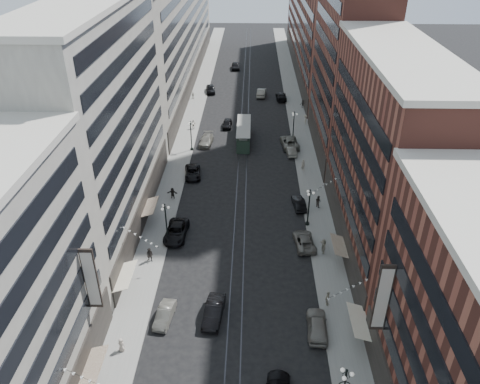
# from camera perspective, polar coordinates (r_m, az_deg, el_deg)

# --- Properties ---
(ground) EXTENTS (220.00, 220.00, 0.00)m
(ground) POSITION_cam_1_polar(r_m,az_deg,el_deg) (88.46, 0.45, 6.41)
(ground) COLOR black
(ground) RESTS_ON ground
(sidewalk_west) EXTENTS (4.00, 180.00, 0.15)m
(sidewalk_west) POSITION_cam_1_polar(r_m,az_deg,el_deg) (98.41, -5.92, 8.89)
(sidewalk_west) COLOR gray
(sidewalk_west) RESTS_ON ground
(sidewalk_east) EXTENTS (4.00, 180.00, 0.15)m
(sidewalk_east) POSITION_cam_1_polar(r_m,az_deg,el_deg) (98.09, 7.08, 8.74)
(sidewalk_east) COLOR gray
(sidewalk_east) RESTS_ON ground
(rail_west) EXTENTS (0.12, 180.00, 0.02)m
(rail_west) POSITION_cam_1_polar(r_m,az_deg,el_deg) (97.67, 0.15, 8.84)
(rail_west) COLOR #2D2D33
(rail_west) RESTS_ON ground
(rail_east) EXTENTS (0.12, 180.00, 0.02)m
(rail_east) POSITION_cam_1_polar(r_m,az_deg,el_deg) (97.65, 0.99, 8.83)
(rail_east) COLOR #2D2D33
(rail_east) RESTS_ON ground
(building_west_mid) EXTENTS (8.00, 36.00, 28.00)m
(building_west_mid) POSITION_cam_1_polar(r_m,az_deg,el_deg) (60.96, -16.36, 7.88)
(building_west_mid) COLOR #A29E90
(building_west_mid) RESTS_ON ground
(building_west_far) EXTENTS (8.00, 90.00, 26.00)m
(building_west_far) POSITION_cam_1_polar(r_m,az_deg,el_deg) (120.35, -7.76, 19.25)
(building_west_far) COLOR #A29E90
(building_west_far) RESTS_ON ground
(building_east_mid) EXTENTS (8.00, 30.00, 24.00)m
(building_east_mid) POSITION_cam_1_polar(r_m,az_deg,el_deg) (56.57, 17.36, 3.67)
(building_east_mid) COLOR brown
(building_east_mid) RESTS_ON ground
(building_east_tower) EXTENTS (8.00, 26.00, 42.00)m
(building_east_tower) POSITION_cam_1_polar(r_m,az_deg,el_deg) (79.67, 13.48, 18.79)
(building_east_tower) COLOR brown
(building_east_tower) RESTS_ON ground
(building_east_far) EXTENTS (8.00, 72.00, 24.00)m
(building_east_far) POSITION_cam_1_polar(r_m,az_deg,el_deg) (128.90, 8.94, 19.46)
(building_east_far) COLOR brown
(building_east_far) RESTS_ON ground
(lamppost_sw_far) EXTENTS (1.03, 1.14, 5.52)m
(lamppost_sw_far) POSITION_cam_1_polar(r_m,az_deg,el_deg) (59.88, -9.00, -3.52)
(lamppost_sw_far) COLOR black
(lamppost_sw_far) RESTS_ON sidewalk_west
(lamppost_sw_mid) EXTENTS (1.03, 1.14, 5.52)m
(lamppost_sw_mid) POSITION_cam_1_polar(r_m,az_deg,el_deg) (83.30, -5.99, 6.97)
(lamppost_sw_mid) COLOR black
(lamppost_sw_mid) RESTS_ON sidewalk_west
(lamppost_se_far) EXTENTS (1.03, 1.14, 5.52)m
(lamppost_se_far) POSITION_cam_1_polar(r_m,az_deg,el_deg) (62.75, 8.39, -1.72)
(lamppost_se_far) COLOR black
(lamppost_se_far) RESTS_ON sidewalk_east
(lamppost_se_mid) EXTENTS (1.03, 1.14, 5.52)m
(lamppost_se_mid) POSITION_cam_1_polar(r_m,az_deg,el_deg) (87.56, 6.55, 8.15)
(lamppost_se_mid) COLOR black
(lamppost_se_mid) RESTS_ON sidewalk_east
(streetcar) EXTENTS (2.50, 11.31, 3.13)m
(streetcar) POSITION_cam_1_polar(r_m,az_deg,el_deg) (87.25, 0.45, 7.09)
(streetcar) COLOR #24392C
(streetcar) RESTS_ON ground
(car_1) EXTENTS (2.00, 4.36, 1.39)m
(car_1) POSITION_cam_1_polar(r_m,az_deg,el_deg) (50.74, -9.17, -14.53)
(car_1) COLOR #646259
(car_1) RESTS_ON ground
(car_2) EXTENTS (2.99, 5.95, 1.62)m
(car_2) POSITION_cam_1_polar(r_m,az_deg,el_deg) (61.80, -7.78, -4.79)
(car_2) COLOR black
(car_2) RESTS_ON ground
(car_4) EXTENTS (2.27, 5.10, 1.70)m
(car_4) POSITION_cam_1_polar(r_m,az_deg,el_deg) (49.52, 9.40, -15.72)
(car_4) COLOR slate
(car_4) RESTS_ON ground
(car_5) EXTENTS (2.30, 5.26, 1.68)m
(car_5) POSITION_cam_1_polar(r_m,az_deg,el_deg) (50.30, -3.22, -14.36)
(car_5) COLOR black
(car_5) RESTS_ON ground
(pedestrian_1) EXTENTS (0.84, 0.65, 1.53)m
(pedestrian_1) POSITION_cam_1_polar(r_m,az_deg,el_deg) (48.51, -14.28, -17.60)
(pedestrian_1) COLOR #B2A494
(pedestrian_1) RESTS_ON sidewalk_west
(pedestrian_2) EXTENTS (1.00, 0.70, 1.88)m
(pedestrian_2) POSITION_cam_1_polar(r_m,az_deg,el_deg) (57.89, -10.93, -7.55)
(pedestrian_2) COLOR black
(pedestrian_2) RESTS_ON sidewalk_west
(pedestrian_4) EXTENTS (0.79, 1.13, 1.76)m
(pedestrian_4) POSITION_cam_1_polar(r_m,az_deg,el_deg) (52.20, 10.62, -12.63)
(pedestrian_4) COLOR #BBB49B
(pedestrian_4) RESTS_ON sidewalk_east
(car_7) EXTENTS (3.03, 5.50, 1.46)m
(car_7) POSITION_cam_1_polar(r_m,az_deg,el_deg) (75.67, -5.80, 2.41)
(car_7) COLOR black
(car_7) RESTS_ON ground
(car_8) EXTENTS (2.66, 5.59, 1.57)m
(car_8) POSITION_cam_1_polar(r_m,az_deg,el_deg) (86.52, -4.13, 6.32)
(car_8) COLOR slate
(car_8) RESTS_ON ground
(car_9) EXTENTS (2.69, 5.25, 1.71)m
(car_9) POSITION_cam_1_polar(r_m,az_deg,el_deg) (113.55, -3.62, 12.41)
(car_9) COLOR black
(car_9) RESTS_ON ground
(car_10) EXTENTS (2.01, 4.47, 1.43)m
(car_10) POSITION_cam_1_polar(r_m,az_deg,el_deg) (67.74, 7.19, -1.35)
(car_10) COLOR black
(car_10) RESTS_ON ground
(car_11) EXTENTS (3.48, 6.53, 1.75)m
(car_11) POSITION_cam_1_polar(r_m,az_deg,el_deg) (85.86, 6.06, 6.09)
(car_11) COLOR slate
(car_11) RESTS_ON ground
(car_12) EXTENTS (2.44, 5.66, 1.62)m
(car_12) POSITION_cam_1_polar(r_m,az_deg,el_deg) (109.15, 5.04, 11.57)
(car_12) COLOR black
(car_12) RESTS_ON ground
(car_13) EXTENTS (1.88, 4.40, 1.48)m
(car_13) POSITION_cam_1_polar(r_m,az_deg,el_deg) (93.72, -1.57, 8.34)
(car_13) COLOR black
(car_13) RESTS_ON ground
(car_14) EXTENTS (2.35, 5.52, 1.77)m
(car_14) POSITION_cam_1_polar(r_m,az_deg,el_deg) (111.03, 2.63, 12.03)
(car_14) COLOR gray
(car_14) RESTS_ON ground
(pedestrian_5) EXTENTS (1.62, 0.61, 1.71)m
(pedestrian_5) POSITION_cam_1_polar(r_m,az_deg,el_deg) (69.76, -8.23, -0.13)
(pedestrian_5) COLOR black
(pedestrian_5) RESTS_ON sidewalk_west
(pedestrian_6) EXTENTS (1.12, 0.75, 1.76)m
(pedestrian_6) POSITION_cam_1_polar(r_m,az_deg,el_deg) (93.04, -5.70, 8.22)
(pedestrian_6) COLOR beige
(pedestrian_6) RESTS_ON sidewalk_west
(pedestrian_7) EXTENTS (0.92, 0.99, 1.81)m
(pedestrian_7) POSITION_cam_1_polar(r_m,az_deg,el_deg) (67.91, 9.51, -1.12)
(pedestrian_7) COLOR black
(pedestrian_7) RESTS_ON sidewalk_east
(pedestrian_8) EXTENTS (0.73, 0.54, 1.85)m
(pedestrian_8) POSITION_cam_1_polar(r_m,az_deg,el_deg) (77.56, 7.69, 3.32)
(pedestrian_8) COLOR #A29786
(pedestrian_8) RESTS_ON sidewalk_east
(pedestrian_9) EXTENTS (1.19, 0.58, 1.77)m
(pedestrian_9) POSITION_cam_1_polar(r_m,az_deg,el_deg) (104.14, 7.65, 10.59)
(pedestrian_9) COLOR black
(pedestrian_9) RESTS_ON sidewalk_east
(car_extra_0) EXTENTS (2.91, 5.38, 1.44)m
(car_extra_0) POSITION_cam_1_polar(r_m,az_deg,el_deg) (60.27, 7.84, -5.93)
(car_extra_0) COLOR slate
(car_extra_0) RESTS_ON ground
(car_extra_1) EXTENTS (1.97, 4.48, 1.43)m
(car_extra_1) POSITION_cam_1_polar(r_m,az_deg,el_deg) (82.94, 6.21, 5.04)
(car_extra_1) COLOR gray
(car_extra_1) RESTS_ON ground
(car_extra_2) EXTENTS (2.37, 5.36, 1.79)m
(car_extra_2) POSITION_cam_1_polar(r_m,az_deg,el_deg) (132.09, -0.54, 15.12)
(car_extra_2) COLOR black
(car_extra_2) RESTS_ON ground
(pedestrian_extra_0) EXTENTS (0.87, 1.36, 1.95)m
(pedestrian_extra_0) POSITION_cam_1_polar(r_m,az_deg,el_deg) (95.50, 7.96, 8.74)
(pedestrian_extra_0) COLOR #AAA28D
(pedestrian_extra_0) RESTS_ON sidewalk_east
(pedestrian_extra_1) EXTENTS (0.78, 0.97, 1.51)m
(pedestrian_extra_1) POSITION_cam_1_polar(r_m,az_deg,el_deg) (109.47, -5.76, 11.64)
(pedestrian_extra_1) COLOR #A29986
(pedestrian_extra_1) RESTS_ON sidewalk_west
(pedestrian_extra_2) EXTENTS (0.65, 1.83, 1.94)m
(pedestrian_extra_2) POSITION_cam_1_polar(r_m,az_deg,el_deg) (59.13, 10.14, -6.49)
(pedestrian_extra_2) COLOR gray
(pedestrian_extra_2) RESTS_ON sidewalk_east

